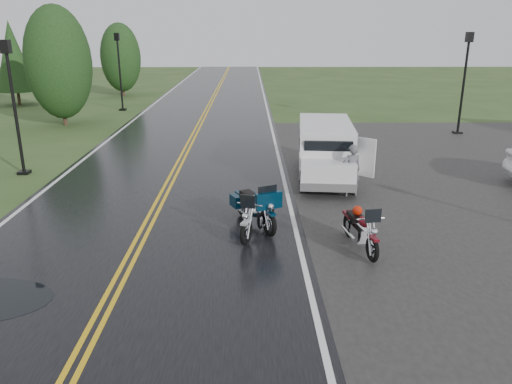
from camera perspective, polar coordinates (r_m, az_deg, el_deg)
The scene contains 13 objects.
ground at distance 11.22m, azimuth -14.44°, elevation -8.11°, with size 120.00×120.00×0.00m, color #2D471E.
road at distance 20.53m, azimuth -8.19°, elevation 4.30°, with size 8.00×100.00×0.04m, color black.
motorcycle_red at distance 10.98m, azimuth 13.24°, elevation -5.29°, with size 0.71×1.96×1.16m, color #580A12, non-canonical shape.
motorcycle_teal at distance 11.97m, azimuth 1.55°, elevation -2.53°, with size 0.78×2.14×1.26m, color #042034, non-canonical shape.
motorcycle_silver at distance 11.52m, azimuth -1.14°, elevation -3.61°, with size 0.72×1.98×1.17m, color #969A9D, non-canonical shape.
van_white at distance 15.46m, azimuth 5.47°, elevation 3.41°, with size 1.82×4.84×1.90m, color silver, non-canonical shape.
person_at_van at distance 15.22m, azimuth 10.84°, elevation 2.33°, with size 0.58×0.38×1.59m, color #55565B.
lamp_post_near_left at distance 18.96m, azimuth -25.86°, elevation 8.57°, with size 0.39×0.39×4.59m, color black, non-canonical shape.
lamp_post_far_left at distance 32.62m, azimuth -15.30°, elevation 13.09°, with size 0.40×0.40×4.71m, color black, non-canonical shape.
lamp_post_far_right at distance 26.08m, azimuth 22.64°, elevation 11.35°, with size 0.41×0.41×4.80m, color black, non-canonical shape.
tree_left_mid at distance 28.33m, azimuth -21.51°, elevation 12.32°, with size 3.33×3.33×5.21m, color #1E3D19, non-canonical shape.
tree_left_far at distance 40.20m, azimuth -15.14°, elevation 13.83°, with size 2.98×2.98×4.58m, color #1E3D19, non-canonical shape.
pine_left_far at distance 37.38m, azimuth -25.93°, elevation 12.96°, with size 2.54×2.54×5.30m, color #1E3D19, non-canonical shape.
Camera 1 is at (2.63, -9.78, 4.84)m, focal length 35.00 mm.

